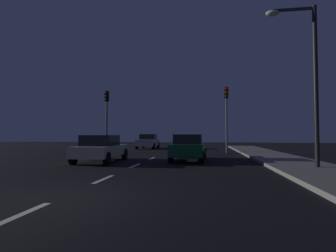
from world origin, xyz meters
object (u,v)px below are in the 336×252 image
(traffic_signal_left, at_px, (107,109))
(car_adjacent_lane, at_px, (101,148))
(car_stopped_ahead, at_px, (189,147))
(car_oncoming_far, at_px, (148,141))
(traffic_signal_right, at_px, (226,107))
(street_lamp_right, at_px, (307,70))

(traffic_signal_left, height_order, car_adjacent_lane, traffic_signal_left)
(car_stopped_ahead, distance_m, car_oncoming_far, 13.38)
(traffic_signal_left, bearing_deg, car_adjacent_lane, -69.97)
(car_adjacent_lane, bearing_deg, traffic_signal_right, 46.44)
(car_adjacent_lane, distance_m, car_oncoming_far, 13.76)
(traffic_signal_left, xyz_separation_m, car_adjacent_lane, (2.78, -7.62, -2.91))
(traffic_signal_left, bearing_deg, car_oncoming_far, 69.84)
(car_stopped_ahead, relative_size, car_adjacent_lane, 0.95)
(traffic_signal_left, relative_size, car_adjacent_lane, 1.20)
(traffic_signal_left, height_order, traffic_signal_right, traffic_signal_right)
(traffic_signal_right, bearing_deg, car_adjacent_lane, -133.56)
(street_lamp_right, bearing_deg, traffic_signal_right, 104.65)
(traffic_signal_right, relative_size, street_lamp_right, 0.78)
(car_adjacent_lane, relative_size, street_lamp_right, 0.64)
(car_stopped_ahead, bearing_deg, car_oncoming_far, 112.79)
(car_oncoming_far, bearing_deg, car_adjacent_lane, -87.79)
(car_oncoming_far, distance_m, street_lamp_right, 19.13)
(car_stopped_ahead, relative_size, street_lamp_right, 0.60)
(street_lamp_right, bearing_deg, traffic_signal_left, 142.47)
(traffic_signal_right, distance_m, street_lamp_right, 9.97)
(traffic_signal_right, bearing_deg, street_lamp_right, -75.35)
(traffic_signal_left, xyz_separation_m, traffic_signal_right, (10.03, 0.00, 0.04))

